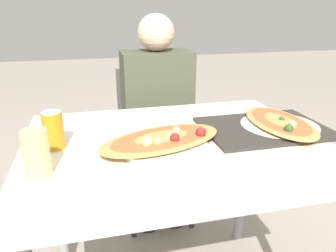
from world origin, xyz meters
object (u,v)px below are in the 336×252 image
object	(u,v)px
chair_far_seated	(154,134)
pizza_second	(280,124)
pizza_main	(162,141)
dining_table	(175,164)
person_seated	(157,110)
soda_can	(53,130)
drink_glass	(36,153)

from	to	relation	value
chair_far_seated	pizza_second	bearing A→B (deg)	116.20
chair_far_seated	pizza_main	distance (m)	0.83
dining_table	person_seated	distance (m)	0.62
person_seated	soda_can	xyz separation A→B (m)	(-0.47, -0.58, 0.15)
chair_far_seated	pizza_main	xyz separation A→B (m)	(-0.12, -0.76, 0.29)
chair_far_seated	drink_glass	distance (m)	1.06
chair_far_seated	soda_can	distance (m)	0.90
pizza_second	dining_table	bearing A→B (deg)	-177.01
person_seated	pizza_second	xyz separation A→B (m)	(0.35, -0.60, 0.10)
soda_can	drink_glass	bearing A→B (deg)	-99.44
chair_far_seated	pizza_second	distance (m)	0.84
drink_glass	dining_table	bearing A→B (deg)	18.69
chair_far_seated	pizza_second	xyz separation A→B (m)	(0.35, -0.71, 0.29)
dining_table	chair_far_seated	size ratio (longest dim) A/B	1.18
dining_table	pizza_main	xyz separation A→B (m)	(-0.05, -0.03, 0.11)
dining_table	drink_glass	distance (m)	0.48
person_seated	dining_table	bearing A→B (deg)	83.63
pizza_main	drink_glass	bearing A→B (deg)	-163.46
chair_far_seated	person_seated	size ratio (longest dim) A/B	0.74
pizza_main	soda_can	xyz separation A→B (m)	(-0.34, 0.07, 0.04)
pizza_main	pizza_second	bearing A→B (deg)	6.72
chair_far_seated	drink_glass	world-z (taller)	drink_glass
pizza_second	pizza_main	bearing A→B (deg)	-173.28
drink_glass	pizza_second	size ratio (longest dim) A/B	0.33
person_seated	drink_glass	xyz separation A→B (m)	(-0.50, -0.76, 0.15)
soda_can	chair_far_seated	bearing A→B (deg)	56.11
person_seated	soda_can	size ratio (longest dim) A/B	9.43
drink_glass	chair_far_seated	bearing A→B (deg)	60.40
soda_can	drink_glass	world-z (taller)	drink_glass
dining_table	soda_can	bearing A→B (deg)	175.07
dining_table	chair_far_seated	distance (m)	0.76
dining_table	pizza_main	world-z (taller)	pizza_main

